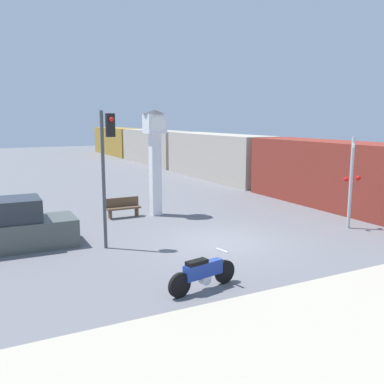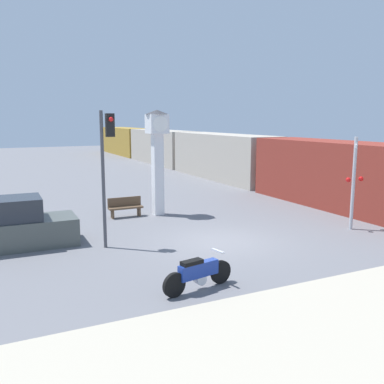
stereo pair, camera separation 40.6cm
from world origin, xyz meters
name	(u,v)px [view 1 (the left image)]	position (x,y,z in m)	size (l,w,h in m)	color
ground_plane	(220,241)	(0.00, 0.00, 0.00)	(120.00, 120.00, 0.00)	slate
motorcycle	(203,273)	(-2.79, -3.76, 0.47)	(2.21, 0.65, 0.99)	black
clock_tower	(155,147)	(-0.42, 5.30, 3.26)	(1.07, 1.07, 4.96)	white
freight_train	(181,151)	(8.73, 21.41, 1.70)	(2.80, 49.82, 3.40)	maroon
traffic_light	(107,156)	(-3.91, 1.15, 3.29)	(0.50, 0.35, 4.83)	#47474C
railroad_crossing_signal	(351,179)	(5.84, -0.76, 2.09)	(0.90, 0.82, 3.83)	#B7B7BC
bench	(123,207)	(-1.98, 5.52, 0.49)	(1.60, 0.44, 0.92)	brown
parked_car	(13,228)	(-6.97, 2.60, 0.75)	(4.23, 1.87, 1.80)	#4C514C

